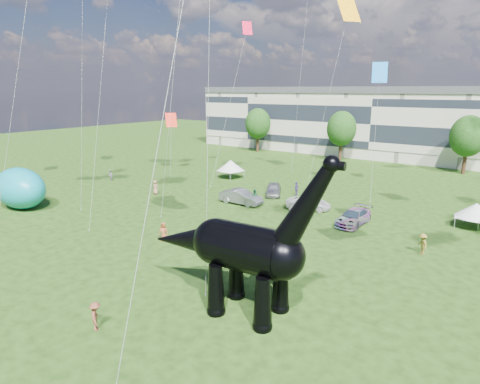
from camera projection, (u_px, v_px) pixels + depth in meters
The scene contains 14 objects.
ground at pixel (184, 300), 24.77m from camera, with size 220.00×220.00×0.00m, color #16330C.
terrace_row at pixel (380, 125), 76.28m from camera, with size 78.00×11.00×12.00m, color beige.
tree_far_left at pixel (258, 121), 81.77m from camera, with size 5.20×5.20×9.44m.
tree_mid_left at pixel (342, 126), 71.47m from camera, with size 5.20×5.20×9.44m.
tree_mid_right at pixel (469, 133), 60.02m from camera, with size 5.20×5.20×9.44m.
dinosaur_sculpture at pixel (240, 250), 22.81m from camera, with size 12.27×3.62×10.00m.
car_silver at pixel (273, 189), 49.10m from camera, with size 1.79×4.46×1.52m, color #A2A3A7.
car_grey at pixel (241, 197), 45.32m from camera, with size 1.74×4.99×1.64m, color slate.
car_white at pixel (308, 203), 43.32m from camera, with size 2.20×4.78×1.33m, color white.
car_dark at pixel (354, 217), 38.40m from camera, with size 2.08×5.12×1.49m, color #595960.
gazebo_near at pixel (476, 211), 37.16m from camera, with size 4.00×4.00×2.43m.
gazebo_left at pixel (231, 165), 58.25m from camera, with size 4.37×4.37×2.66m.
inflatable_teal at pixel (20, 188), 43.44m from camera, with size 7.12×4.45×4.45m, color #0D8FA0.
visitors at pixel (297, 217), 37.97m from camera, with size 57.31×42.29×1.87m.
Camera 1 is at (16.01, -15.94, 12.64)m, focal length 30.00 mm.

